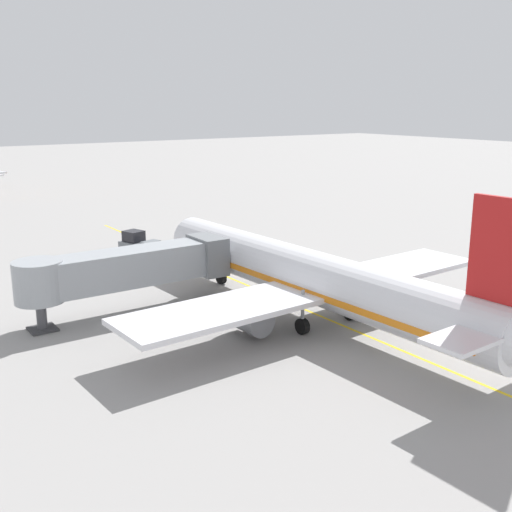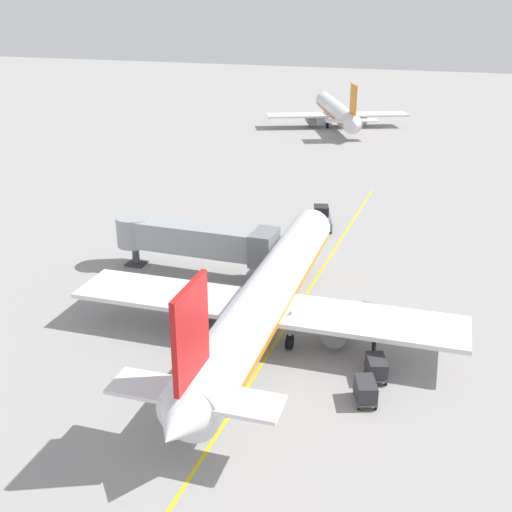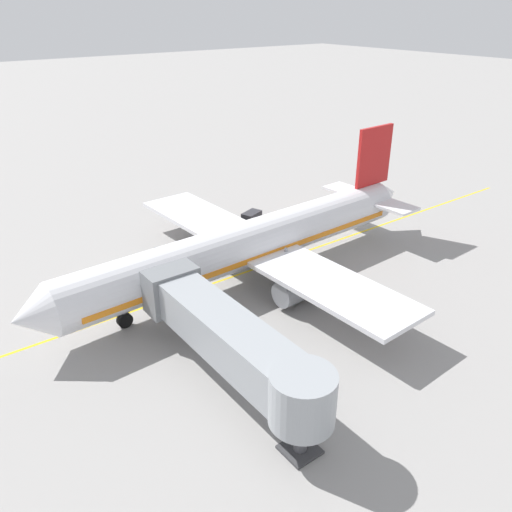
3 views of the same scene
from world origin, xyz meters
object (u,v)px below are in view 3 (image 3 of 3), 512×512
at_px(baggage_cart_front, 226,224).
at_px(ground_crew_wing_walker, 199,235).
at_px(baggage_cart_second_in_train, 252,218).
at_px(parked_airliner, 251,243).
at_px(jet_bridge, 229,338).
at_px(baggage_tug_lead, 168,255).

bearing_deg(baggage_cart_front, ground_crew_wing_walker, 101.45).
distance_m(baggage_cart_second_in_train, ground_crew_wing_walker, 6.64).
xyz_separation_m(parked_airliner, baggage_cart_second_in_train, (8.91, -6.59, -2.24)).
relative_size(baggage_cart_front, baggage_cart_second_in_train, 1.00).
bearing_deg(ground_crew_wing_walker, jet_bridge, 154.20).
bearing_deg(jet_bridge, baggage_tug_lead, -15.89).
distance_m(jet_bridge, baggage_cart_front, 23.12).
bearing_deg(ground_crew_wing_walker, baggage_cart_front, -78.55).
xyz_separation_m(baggage_cart_second_in_train, ground_crew_wing_walker, (-0.53, 6.62, 0.00)).
height_order(parked_airliner, baggage_cart_second_in_train, parked_airliner).
bearing_deg(baggage_cart_front, baggage_tug_lead, 107.07).
distance_m(jet_bridge, baggage_cart_second_in_train, 24.72).
xyz_separation_m(parked_airliner, jet_bridge, (-10.13, 8.98, 0.27)).
xyz_separation_m(baggage_tug_lead, ground_crew_wing_walker, (1.65, -4.15, 0.24)).
distance_m(jet_bridge, ground_crew_wing_walker, 20.71).
height_order(baggage_cart_front, baggage_cart_second_in_train, same).
distance_m(baggage_cart_front, baggage_cart_second_in_train, 3.00).
height_order(parked_airliner, ground_crew_wing_walker, parked_airliner).
xyz_separation_m(jet_bridge, ground_crew_wing_walker, (18.51, -8.95, -2.50)).
bearing_deg(jet_bridge, parked_airliner, -41.58).
relative_size(jet_bridge, baggage_cart_second_in_train, 5.38).
height_order(baggage_cart_front, ground_crew_wing_walker, ground_crew_wing_walker).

